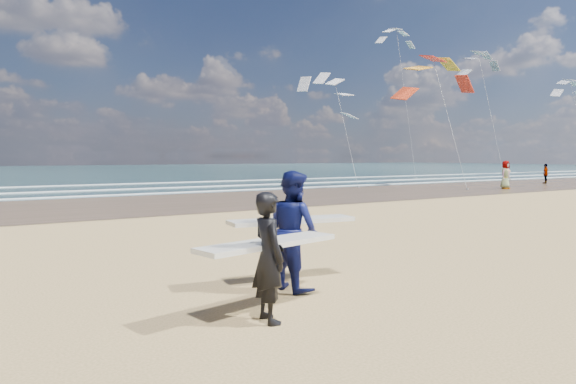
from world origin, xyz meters
TOP-DOWN VIEW (x-y plane):
  - wet_sand_strip at (20.00, 18.00)m, footprint 220.00×12.00m
  - ocean at (20.00, 72.00)m, footprint 220.00×100.00m
  - foam_breakers at (20.00, 28.10)m, footprint 220.00×11.70m
  - surfer_near at (-0.54, -0.25)m, footprint 2.26×1.16m
  - surfer_far at (0.62, 0.94)m, footprint 2.25×1.27m
  - beachgoer_0 at (26.68, 14.85)m, footprint 1.00×0.73m
  - beachgoer_1 at (35.36, 17.21)m, footprint 1.00×0.63m
  - kite_0 at (24.52, 18.46)m, footprint 7.55×4.93m
  - kite_1 at (20.14, 23.95)m, footprint 5.74×4.73m
  - kite_2 at (38.74, 25.10)m, footprint 5.61×4.72m
  - kite_5 at (34.03, 31.40)m, footprint 4.95×4.64m

SIDE VIEW (x-z plane):
  - wet_sand_strip at x=20.00m, z-range 0.00..0.01m
  - ocean at x=20.00m, z-range 0.00..0.02m
  - foam_breakers at x=20.00m, z-range 0.02..0.08m
  - beachgoer_1 at x=35.36m, z-range 0.00..1.58m
  - surfer_near at x=-0.54m, z-range 0.02..1.74m
  - beachgoer_0 at x=26.68m, z-range 0.00..1.89m
  - surfer_far at x=0.62m, z-range 0.01..1.96m
  - kite_1 at x=20.14m, z-range 0.49..9.48m
  - kite_0 at x=24.52m, z-range 1.19..11.78m
  - kite_2 at x=38.74m, z-range 0.56..13.94m
  - kite_5 at x=34.03m, z-range 0.34..16.60m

